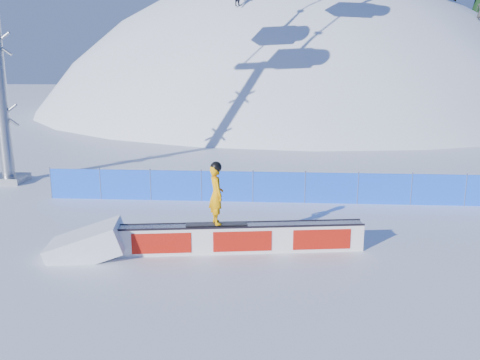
{
  "coord_description": "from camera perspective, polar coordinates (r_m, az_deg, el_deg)",
  "views": [
    {
      "loc": [
        -2.14,
        -15.44,
        5.65
      ],
      "look_at": [
        -3.26,
        0.97,
        1.71
      ],
      "focal_mm": 40.0,
      "sensor_mm": 36.0,
      "label": 1
    }
  ],
  "objects": [
    {
      "name": "snow_hill",
      "position": [
        62.15,
        5.65,
        -8.97
      ],
      "size": [
        64.0,
        64.0,
        64.0
      ],
      "color": "white",
      "rests_on": "ground"
    },
    {
      "name": "snowboarder",
      "position": [
        15.1,
        -2.55,
        -1.5
      ],
      "size": [
        1.79,
        0.73,
        1.84
      ],
      "rotation": [
        0.0,
        0.0,
        1.97
      ],
      "color": "black",
      "rests_on": "rail_box"
    },
    {
      "name": "ground",
      "position": [
        16.58,
        11.16,
        -6.72
      ],
      "size": [
        160.0,
        160.0,
        0.0
      ],
      "primitive_type": "plane",
      "color": "white",
      "rests_on": "ground"
    },
    {
      "name": "snow_ramp",
      "position": [
        15.99,
        -15.93,
        -7.76
      ],
      "size": [
        2.38,
        1.67,
        1.38
      ],
      "primitive_type": null,
      "rotation": [
        0.0,
        -0.31,
        0.14
      ],
      "color": "white",
      "rests_on": "ground"
    },
    {
      "name": "rail_box",
      "position": [
        15.54,
        0.2,
        -6.21
      ],
      "size": [
        7.06,
        1.47,
        0.85
      ],
      "rotation": [
        0.0,
        0.0,
        0.14
      ],
      "color": "white",
      "rests_on": "ground"
    },
    {
      "name": "safety_fence",
      "position": [
        20.68,
        9.72,
        -0.86
      ],
      "size": [
        22.05,
        0.05,
        1.3
      ],
      "color": "blue",
      "rests_on": "ground"
    }
  ]
}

